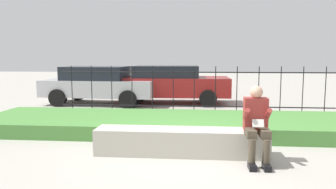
# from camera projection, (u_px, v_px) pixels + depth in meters

# --- Properties ---
(ground_plane) EXTENTS (60.00, 60.00, 0.00)m
(ground_plane) POSITION_uv_depth(u_px,v_px,m) (191.00, 155.00, 5.82)
(ground_plane) COLOR #A8A399
(stone_bench) EXTENTS (3.03, 0.55, 0.46)m
(stone_bench) POSITION_uv_depth(u_px,v_px,m) (181.00, 143.00, 5.81)
(stone_bench) COLOR #B7B2A3
(stone_bench) RESTS_ON ground_plane
(person_seated_reader) EXTENTS (0.42, 0.73, 1.26)m
(person_seated_reader) POSITION_uv_depth(u_px,v_px,m) (256.00, 121.00, 5.34)
(person_seated_reader) COLOR black
(person_seated_reader) RESTS_ON ground_plane
(grass_berm) EXTENTS (9.94, 2.38, 0.31)m
(grass_berm) POSITION_uv_depth(u_px,v_px,m) (193.00, 124.00, 7.67)
(grass_berm) COLOR #4C893D
(grass_berm) RESTS_ON ground_plane
(iron_fence) EXTENTS (7.94, 0.03, 1.46)m
(iron_fence) POSITION_uv_depth(u_px,v_px,m) (194.00, 90.00, 9.50)
(iron_fence) COLOR black
(iron_fence) RESTS_ON ground_plane
(car_parked_left) EXTENTS (4.16, 2.08, 1.37)m
(car_parked_left) POSITION_uv_depth(u_px,v_px,m) (100.00, 84.00, 11.98)
(car_parked_left) COLOR #B7B7BC
(car_parked_left) RESTS_ON ground_plane
(car_parked_center) EXTENTS (4.26, 2.03, 1.40)m
(car_parked_center) POSITION_uv_depth(u_px,v_px,m) (170.00, 83.00, 12.14)
(car_parked_center) COLOR maroon
(car_parked_center) RESTS_ON ground_plane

